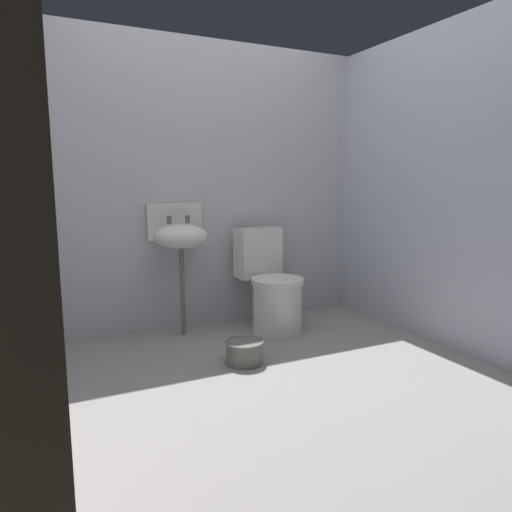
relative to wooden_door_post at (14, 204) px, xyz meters
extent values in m
cube|color=gray|center=(1.26, 1.14, -1.15)|extent=(3.10, 2.98, 0.08)
cube|color=#B1B4BC|center=(1.26, 2.48, 0.00)|extent=(3.10, 0.10, 2.22)
cube|color=#ADB4C2|center=(2.66, 1.24, 0.00)|extent=(0.10, 2.78, 2.22)
cube|color=#94754E|center=(0.00, 0.00, 0.00)|extent=(0.15, 0.15, 2.22)
cylinder|color=silver|center=(1.69, 1.99, -0.92)|extent=(0.40, 0.40, 0.38)
cylinder|color=silver|center=(1.69, 1.99, -0.71)|extent=(0.43, 0.43, 0.04)
cube|color=silver|center=(1.67, 2.29, -0.53)|extent=(0.37, 0.20, 0.40)
cylinder|color=#606157|center=(1.02, 2.24, -0.78)|extent=(0.04, 0.04, 0.66)
ellipsoid|color=silver|center=(1.02, 2.24, -0.36)|extent=(0.40, 0.32, 0.18)
cube|color=silver|center=(1.02, 2.40, -0.26)|extent=(0.42, 0.04, 0.28)
cylinder|color=#606157|center=(0.95, 2.30, -0.24)|extent=(0.04, 0.04, 0.06)
cylinder|color=#606157|center=(1.09, 2.30, -0.24)|extent=(0.04, 0.04, 0.06)
cylinder|color=#606157|center=(1.20, 1.52, -1.04)|extent=(0.23, 0.23, 0.14)
torus|color=#5F625D|center=(1.20, 1.52, -0.97)|extent=(0.25, 0.25, 0.02)
camera|label=1|loc=(0.03, -1.09, 0.05)|focal=32.92mm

